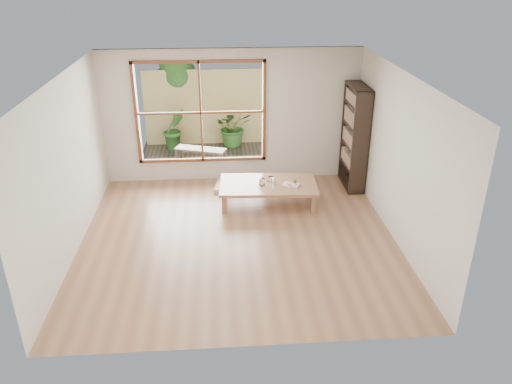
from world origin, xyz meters
TOP-DOWN VIEW (x-y plane):
  - ground at (0.00, 0.00)m, footprint 5.00×5.00m
  - low_table at (0.61, 1.25)m, footprint 1.80×1.08m
  - floor_cushion at (-0.09, 1.93)m, footprint 0.63×0.63m
  - bookshelf at (2.32, 1.90)m, footprint 0.32×0.90m
  - glass_tall at (0.49, 1.15)m, footprint 0.08×0.08m
  - glass_mid at (0.67, 1.32)m, footprint 0.07×0.07m
  - glass_short at (0.64, 1.34)m, footprint 0.07×0.07m
  - glass_small at (0.47, 1.22)m, footprint 0.07×0.07m
  - food_tray at (1.02, 1.15)m, footprint 0.34×0.30m
  - deck at (-0.60, 3.56)m, footprint 2.80×2.00m
  - garden_bench at (-0.67, 3.22)m, footprint 1.14×0.66m
  - bamboo_fence at (-0.60, 4.56)m, footprint 2.80×0.06m
  - shrub_right at (0.08, 4.34)m, footprint 0.97×0.88m
  - shrub_left at (-1.30, 4.22)m, footprint 0.66×0.61m
  - garden_tree at (-1.28, 4.86)m, footprint 1.04×0.85m

SIDE VIEW (x-z plane):
  - ground at x=0.00m, z-range 0.00..0.00m
  - deck at x=-0.60m, z-range -0.03..0.03m
  - floor_cushion at x=-0.09m, z-range 0.00..0.08m
  - garden_bench at x=-0.67m, z-range 0.14..0.49m
  - low_table at x=0.61m, z-range 0.15..0.53m
  - food_tray at x=1.02m, z-range 0.36..0.45m
  - glass_small at x=0.47m, z-range 0.38..0.47m
  - glass_short at x=0.64m, z-range 0.38..0.47m
  - glass_mid at x=0.67m, z-range 0.38..0.49m
  - glass_tall at x=0.49m, z-range 0.38..0.53m
  - shrub_right at x=0.08m, z-range 0.03..0.97m
  - shrub_left at x=-1.30m, z-range 0.02..0.99m
  - bamboo_fence at x=-0.60m, z-range 0.00..1.80m
  - bookshelf at x=2.32m, z-range 0.00..1.99m
  - garden_tree at x=-1.28m, z-range 0.52..2.74m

